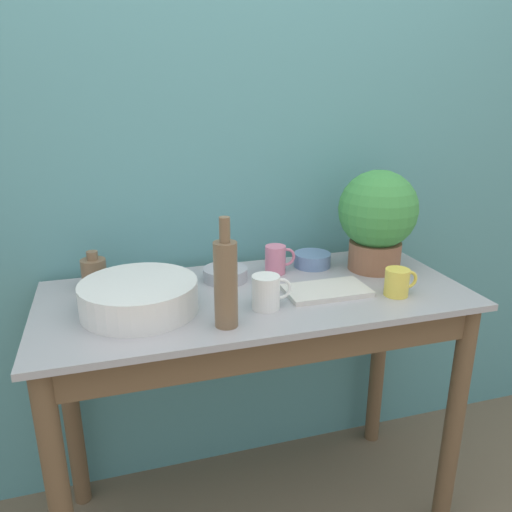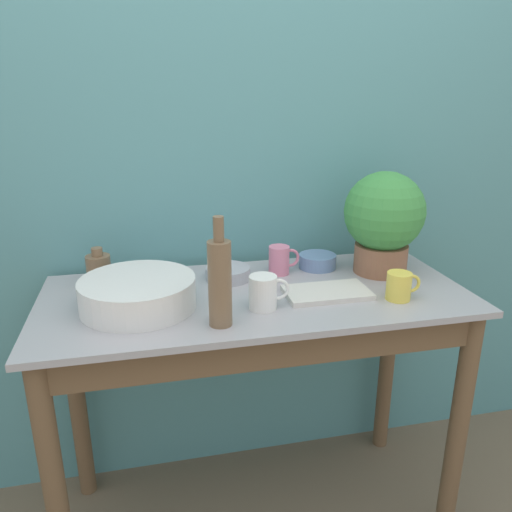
% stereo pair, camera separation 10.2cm
% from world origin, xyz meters
% --- Properties ---
extents(wall_back, '(6.00, 0.05, 2.40)m').
position_xyz_m(wall_back, '(0.00, 0.64, 1.20)').
color(wall_back, teal).
rests_on(wall_back, ground_plane).
extents(counter_table, '(1.31, 0.58, 0.86)m').
position_xyz_m(counter_table, '(0.00, 0.27, 0.68)').
color(counter_table, brown).
rests_on(counter_table, ground_plane).
extents(potted_plant, '(0.27, 0.27, 0.35)m').
position_xyz_m(potted_plant, '(0.46, 0.38, 1.05)').
color(potted_plant, '#8C5B42').
rests_on(potted_plant, counter_table).
extents(bowl_wash_large, '(0.33, 0.33, 0.09)m').
position_xyz_m(bowl_wash_large, '(-0.35, 0.26, 0.91)').
color(bowl_wash_large, silver).
rests_on(bowl_wash_large, counter_table).
extents(bottle_tall, '(0.06, 0.06, 0.30)m').
position_xyz_m(bottle_tall, '(-0.14, 0.10, 0.99)').
color(bottle_tall, brown).
rests_on(bottle_tall, counter_table).
extents(bottle_short, '(0.08, 0.08, 0.12)m').
position_xyz_m(bottle_short, '(-0.48, 0.48, 0.92)').
color(bottle_short, brown).
rests_on(bottle_short, counter_table).
extents(mug_pink, '(0.11, 0.07, 0.10)m').
position_xyz_m(mug_pink, '(0.12, 0.44, 0.91)').
color(mug_pink, pink).
rests_on(mug_pink, counter_table).
extents(mug_white, '(0.12, 0.08, 0.10)m').
position_xyz_m(mug_white, '(-0.00, 0.17, 0.91)').
color(mug_white, white).
rests_on(mug_white, counter_table).
extents(mug_yellow, '(0.11, 0.07, 0.08)m').
position_xyz_m(mug_yellow, '(0.41, 0.15, 0.91)').
color(mug_yellow, '#E5CC4C').
rests_on(mug_yellow, counter_table).
extents(bowl_small_steel, '(0.15, 0.15, 0.04)m').
position_xyz_m(bowl_small_steel, '(-0.07, 0.42, 0.89)').
color(bowl_small_steel, '#A8A8B2').
rests_on(bowl_small_steel, counter_table).
extents(bowl_small_blue, '(0.13, 0.13, 0.05)m').
position_xyz_m(bowl_small_blue, '(0.26, 0.47, 0.89)').
color(bowl_small_blue, '#6684B2').
rests_on(bowl_small_blue, counter_table).
extents(tray_board, '(0.26, 0.15, 0.02)m').
position_xyz_m(tray_board, '(0.21, 0.23, 0.87)').
color(tray_board, beige).
rests_on(tray_board, counter_table).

